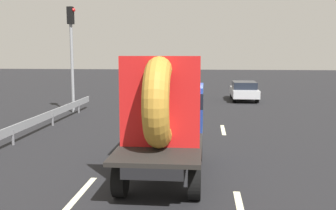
% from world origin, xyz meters
% --- Properties ---
extents(ground_plane, '(120.00, 120.00, 0.00)m').
position_xyz_m(ground_plane, '(0.00, 0.00, 0.00)').
color(ground_plane, black).
extents(flatbed_truck, '(2.02, 5.06, 3.21)m').
position_xyz_m(flatbed_truck, '(0.02, -0.45, 1.59)').
color(flatbed_truck, black).
rests_on(flatbed_truck, ground_plane).
extents(distant_sedan, '(1.68, 3.92, 1.28)m').
position_xyz_m(distant_sedan, '(3.69, 15.81, 0.69)').
color(distant_sedan, black).
rests_on(distant_sedan, ground_plane).
extents(traffic_light, '(0.42, 0.36, 5.64)m').
position_xyz_m(traffic_light, '(-6.08, 9.58, 3.69)').
color(traffic_light, gray).
rests_on(traffic_light, ground_plane).
extents(guardrail, '(0.10, 14.71, 0.71)m').
position_xyz_m(guardrail, '(-5.72, 3.83, 0.53)').
color(guardrail, gray).
rests_on(guardrail, ground_plane).
extents(lane_dash_left_near, '(0.16, 2.85, 0.01)m').
position_xyz_m(lane_dash_left_near, '(-1.82, -2.76, 0.00)').
color(lane_dash_left_near, beige).
rests_on(lane_dash_left_near, ground_plane).
extents(lane_dash_left_far, '(0.16, 2.55, 0.01)m').
position_xyz_m(lane_dash_left_far, '(-1.82, 4.53, 0.00)').
color(lane_dash_left_far, beige).
rests_on(lane_dash_left_far, ground_plane).
extents(lane_dash_right_near, '(0.16, 2.16, 0.01)m').
position_xyz_m(lane_dash_right_near, '(1.85, -3.09, 0.00)').
color(lane_dash_right_near, beige).
rests_on(lane_dash_right_near, ground_plane).
extents(lane_dash_right_far, '(0.16, 2.12, 0.01)m').
position_xyz_m(lane_dash_right_far, '(1.85, 5.44, 0.00)').
color(lane_dash_right_far, beige).
rests_on(lane_dash_right_far, ground_plane).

